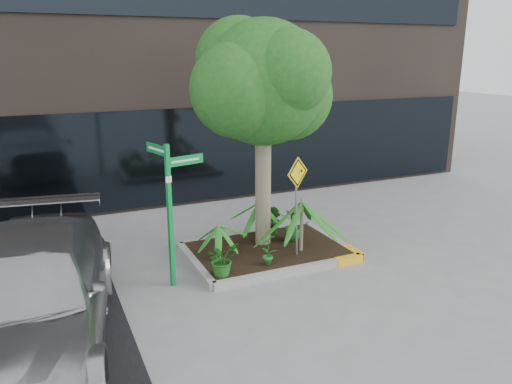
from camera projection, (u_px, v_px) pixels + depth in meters
name	position (u px, v px, depth m)	size (l,w,h in m)	color
ground	(265.00, 261.00, 10.21)	(80.00, 80.00, 0.00)	gray
planter	(269.00, 250.00, 10.51)	(3.35, 2.36, 0.15)	#9E9E99
tree	(263.00, 83.00, 9.94)	(3.23, 2.87, 4.85)	gray
palm_front	(302.00, 202.00, 10.12)	(1.27, 1.27, 1.41)	gray
palm_left	(219.00, 226.00, 9.83)	(0.82, 0.82, 0.92)	gray
palm_back	(259.00, 203.00, 11.07)	(0.92, 0.92, 1.02)	gray
parked_car	(27.00, 297.00, 7.02)	(2.24, 5.50, 1.60)	#B0AFB4
shrub_a	(222.00, 259.00, 9.16)	(0.57, 0.57, 0.64)	#1F5C1A
shrub_b	(293.00, 225.00, 10.87)	(0.39, 0.39, 0.70)	#21601D
shrub_c	(268.00, 249.00, 9.61)	(0.33, 0.33, 0.63)	#237328
shrub_d	(274.00, 219.00, 11.25)	(0.38, 0.38, 0.70)	#1D5D1B
street_sign_post	(170.00, 200.00, 8.79)	(0.90, 0.76, 2.63)	#0D913B
cattle_sign	(297.00, 190.00, 9.82)	(0.58, 0.27, 2.03)	slate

